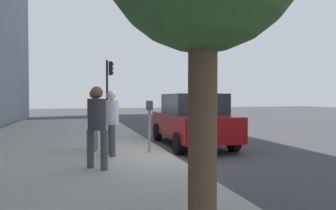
# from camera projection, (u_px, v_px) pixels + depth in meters

# --- Properties ---
(ground_plane) EXTENTS (80.00, 80.00, 0.00)m
(ground_plane) POSITION_uv_depth(u_px,v_px,m) (167.00, 157.00, 8.20)
(ground_plane) COLOR #38383A
(ground_plane) RESTS_ON ground
(sidewalk_slab) EXTENTS (28.00, 6.00, 0.15)m
(sidewalk_slab) POSITION_uv_depth(u_px,v_px,m) (52.00, 161.00, 7.34)
(sidewalk_slab) COLOR gray
(sidewalk_slab) RESTS_ON ground_plane
(parking_meter) EXTENTS (0.36, 0.12, 1.41)m
(parking_meter) POSITION_uv_depth(u_px,v_px,m) (149.00, 115.00, 8.05)
(parking_meter) COLOR gray
(parking_meter) RESTS_ON sidewalk_slab
(pedestrian_at_meter) EXTENTS (0.52, 0.37, 1.68)m
(pedestrian_at_meter) POSITION_uv_depth(u_px,v_px,m) (112.00, 118.00, 7.65)
(pedestrian_at_meter) COLOR #47474C
(pedestrian_at_meter) RESTS_ON sidewalk_slab
(pedestrian_bystander) EXTENTS (0.42, 0.41, 1.73)m
(pedestrian_bystander) POSITION_uv_depth(u_px,v_px,m) (97.00, 121.00, 6.18)
(pedestrian_bystander) COLOR #47474C
(pedestrian_bystander) RESTS_ON sidewalk_slab
(parking_officer) EXTENTS (0.52, 0.37, 1.72)m
(parking_officer) POSITION_uv_depth(u_px,v_px,m) (94.00, 115.00, 8.35)
(parking_officer) COLOR #726656
(parking_officer) RESTS_ON sidewalk_slab
(parked_sedan_near) EXTENTS (4.47, 2.10, 1.77)m
(parked_sedan_near) POSITION_uv_depth(u_px,v_px,m) (192.00, 120.00, 10.12)
(parked_sedan_near) COLOR maroon
(parked_sedan_near) RESTS_ON ground_plane
(traffic_signal) EXTENTS (0.24, 0.44, 3.60)m
(traffic_signal) POSITION_uv_depth(u_px,v_px,m) (109.00, 81.00, 16.65)
(traffic_signal) COLOR black
(traffic_signal) RESTS_ON sidewalk_slab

